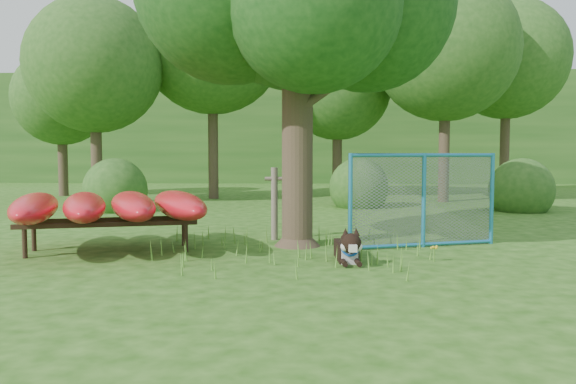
{
  "coord_description": "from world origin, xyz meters",
  "views": [
    {
      "loc": [
        0.63,
        -8.11,
        1.65
      ],
      "look_at": [
        0.2,
        1.2,
        1.0
      ],
      "focal_mm": 35.0,
      "sensor_mm": 36.0,
      "label": 1
    }
  ],
  "objects": [
    {
      "name": "bg_tree_a",
      "position": [
        -6.5,
        10.0,
        4.48
      ],
      "size": [
        4.4,
        4.4,
        6.7
      ],
      "color": "#392C1F",
      "rests_on": "ground"
    },
    {
      "name": "bg_tree_b",
      "position": [
        -3.0,
        12.0,
        5.61
      ],
      "size": [
        5.2,
        5.2,
        8.22
      ],
      "color": "#392C1F",
      "rests_on": "ground"
    },
    {
      "name": "wooded_hillside",
      "position": [
        0.0,
        28.0,
        3.0
      ],
      "size": [
        80.0,
        12.0,
        6.0
      ],
      "primitive_type": "cube",
      "color": "#25501A",
      "rests_on": "ground"
    },
    {
      "name": "fence_section",
      "position": [
        2.55,
        1.74,
        0.83
      ],
      "size": [
        2.7,
        0.95,
        2.75
      ],
      "rotation": [
        0.0,
        0.0,
        0.32
      ],
      "color": "teal",
      "rests_on": "ground"
    },
    {
      "name": "bg_tree_c",
      "position": [
        1.5,
        13.0,
        4.11
      ],
      "size": [
        4.0,
        4.0,
        6.12
      ],
      "color": "#392C1F",
      "rests_on": "ground"
    },
    {
      "name": "bg_tree_f",
      "position": [
        -9.0,
        13.0,
        3.73
      ],
      "size": [
        3.6,
        3.6,
        5.55
      ],
      "color": "#392C1F",
      "rests_on": "ground"
    },
    {
      "name": "wildflower_clump",
      "position": [
        2.46,
        0.39,
        0.2
      ],
      "size": [
        0.12,
        0.1,
        0.25
      ],
      "rotation": [
        0.0,
        0.0,
        0.07
      ],
      "color": "#58922F",
      "rests_on": "ground"
    },
    {
      "name": "ground",
      "position": [
        0.0,
        0.0,
        0.0
      ],
      "size": [
        80.0,
        80.0,
        0.0
      ],
      "primitive_type": "plane",
      "color": "#1F4D0F",
      "rests_on": "ground"
    },
    {
      "name": "bg_tree_e",
      "position": [
        8.0,
        14.0,
        5.23
      ],
      "size": [
        4.6,
        4.6,
        7.55
      ],
      "color": "#392C1F",
      "rests_on": "ground"
    },
    {
      "name": "wooden_post",
      "position": [
        -0.11,
        2.45,
        0.73
      ],
      "size": [
        0.38,
        0.14,
        1.38
      ],
      "rotation": [
        0.0,
        0.0,
        0.12
      ],
      "color": "#645A4B",
      "rests_on": "ground"
    },
    {
      "name": "bg_tree_d",
      "position": [
        5.0,
        11.0,
        5.08
      ],
      "size": [
        4.8,
        4.8,
        7.5
      ],
      "color": "#392C1F",
      "rests_on": "ground"
    },
    {
      "name": "shrub_left",
      "position": [
        -5.0,
        7.5,
        0.0
      ],
      "size": [
        1.8,
        1.8,
        1.8
      ],
      "primitive_type": "sphere",
      "color": "#25501A",
      "rests_on": "ground"
    },
    {
      "name": "shrub_mid",
      "position": [
        2.0,
        9.0,
        0.0
      ],
      "size": [
        1.8,
        1.8,
        1.8
      ],
      "primitive_type": "sphere",
      "color": "#25501A",
      "rests_on": "ground"
    },
    {
      "name": "kayak_rack",
      "position": [
        -2.79,
        1.05,
        0.76
      ],
      "size": [
        3.93,
        3.52,
        1.0
      ],
      "rotation": [
        0.0,
        0.0,
        0.27
      ],
      "color": "black",
      "rests_on": "ground"
    },
    {
      "name": "shrub_right",
      "position": [
        6.5,
        8.0,
        0.0
      ],
      "size": [
        1.8,
        1.8,
        1.8
      ],
      "primitive_type": "sphere",
      "color": "#25501A",
      "rests_on": "ground"
    },
    {
      "name": "husky_dog",
      "position": [
        1.15,
        0.33,
        0.2
      ],
      "size": [
        0.38,
        1.29,
        0.57
      ],
      "rotation": [
        0.0,
        0.0,
        0.08
      ],
      "color": "black",
      "rests_on": "ground"
    }
  ]
}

